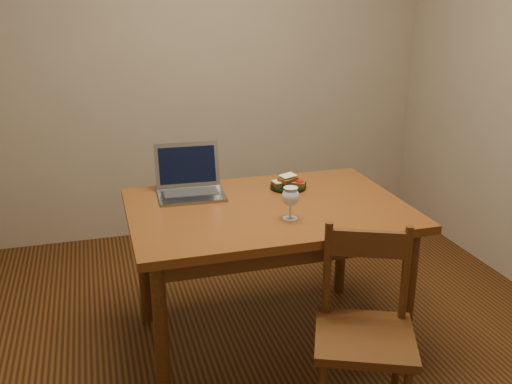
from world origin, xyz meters
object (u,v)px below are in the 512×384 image
object	(u,v)px
plate	(288,187)
milk_glass	(290,203)
laptop	(190,181)
table	(267,222)
chair	(365,323)

from	to	relation	value
plate	milk_glass	size ratio (longest dim) A/B	1.23
laptop	table	bearing A→B (deg)	-39.34
plate	milk_glass	xyz separation A→B (m)	(-0.13, -0.40, 0.07)
plate	milk_glass	bearing A→B (deg)	-108.07
table	chair	size ratio (longest dim) A/B	2.58
table	laptop	size ratio (longest dim) A/B	3.83
chair	laptop	bearing A→B (deg)	142.85
milk_glass	laptop	size ratio (longest dim) A/B	0.45
table	milk_glass	bearing A→B (deg)	-76.64
laptop	chair	bearing A→B (deg)	-57.81
chair	laptop	size ratio (longest dim) A/B	1.49
milk_glass	plate	bearing A→B (deg)	71.93
chair	milk_glass	size ratio (longest dim) A/B	3.34
table	plate	bearing A→B (deg)	49.97
chair	plate	xyz separation A→B (m)	(-0.03, 0.86, 0.30)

